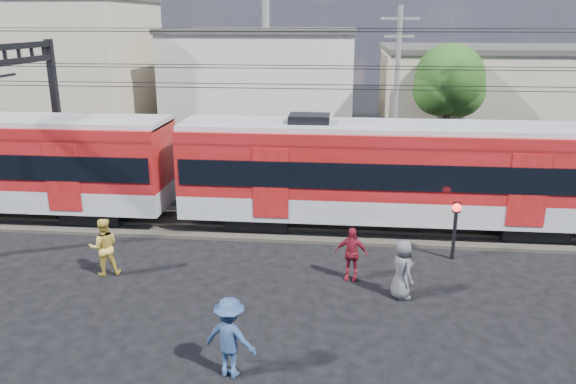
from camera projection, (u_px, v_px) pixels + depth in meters
name	position (u px, v px, depth m)	size (l,w,h in m)	color
ground	(202.00, 332.00, 14.72)	(120.00, 120.00, 0.00)	black
track_bed	(252.00, 224.00, 22.31)	(70.00, 3.40, 0.12)	#2D2823
rail_near	(248.00, 228.00, 21.56)	(70.00, 0.12, 0.12)	#59544C
rail_far	(255.00, 215.00, 22.99)	(70.00, 0.12, 0.12)	#59544C
commuter_train	(399.00, 171.00, 21.07)	(50.30, 3.08, 4.17)	black
catenary	(28.00, 93.00, 21.65)	(70.00, 9.30, 7.52)	black
building_west	(40.00, 69.00, 37.82)	(14.28, 10.20, 9.30)	tan
building_midwest	(266.00, 82.00, 39.52)	(12.24, 12.24, 7.30)	beige
building_mideast	(512.00, 98.00, 35.27)	(16.32, 10.20, 6.30)	tan
utility_pole_mid	(396.00, 91.00, 27.07)	(1.80, 0.24, 8.50)	slate
tree_near	(452.00, 83.00, 29.67)	(3.82, 3.64, 6.72)	#382619
pedestrian_b	(104.00, 247.00, 17.77)	(0.92, 0.72, 1.89)	gold
pedestrian_c	(230.00, 337.00, 12.65)	(1.25, 0.72, 1.94)	navy
pedestrian_d	(351.00, 254.00, 17.45)	(1.02, 0.42, 1.73)	maroon
pedestrian_e	(402.00, 269.00, 16.29)	(0.88, 0.57, 1.79)	#4E4D52
crossing_signal	(456.00, 220.00, 18.79)	(0.30, 0.30, 2.05)	black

